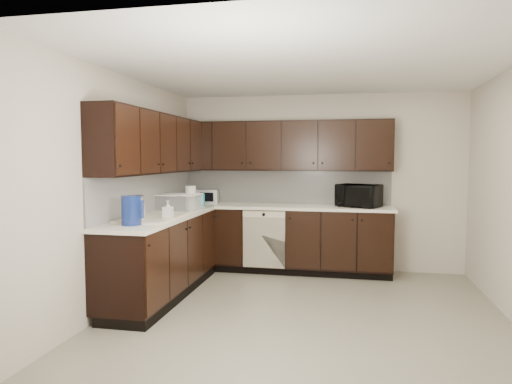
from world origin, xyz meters
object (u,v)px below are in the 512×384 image
toaster_oven (207,196)px  storage_bin (179,202)px  microwave (359,196)px  sink (152,224)px  blue_pitcher (131,210)px

toaster_oven → storage_bin: size_ratio=0.64×
microwave → storage_bin: (-2.26, -0.79, -0.06)m
microwave → toaster_oven: (-2.16, 0.09, -0.05)m
sink → storage_bin: size_ratio=1.66×
sink → blue_pitcher: (-0.01, -0.45, 0.20)m
sink → storage_bin: sink is taller
sink → blue_pitcher: 0.49m
microwave → sink: bearing=-118.8°
storage_bin → toaster_oven: bearing=83.6°
microwave → toaster_oven: size_ratio=1.73×
sink → toaster_oven: sink is taller
microwave → toaster_oven: bearing=-158.3°
sink → blue_pitcher: bearing=-90.8°
sink → blue_pitcher: blue_pitcher is taller
toaster_oven → blue_pitcher: bearing=-100.6°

